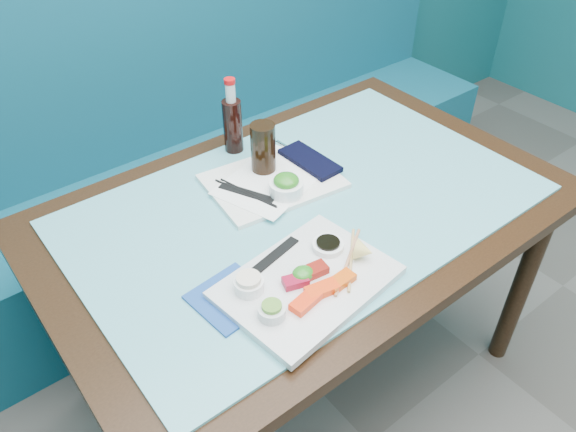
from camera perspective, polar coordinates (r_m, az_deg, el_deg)
booth_bench at (r=2.31m, az=-11.74°, el=3.88°), size 3.00×0.56×1.17m
dining_table at (r=1.56m, az=1.79°, el=-1.35°), size 1.40×0.90×0.75m
glass_top at (r=1.51m, az=1.86°, el=1.17°), size 1.22×0.76×0.01m
sashimi_plate at (r=1.27m, az=1.96°, el=-6.76°), size 0.41×0.32×0.02m
salmon_left at (r=1.21m, az=1.81°, el=-8.69°), size 0.08×0.05×0.02m
salmon_mid at (r=1.23m, az=3.47°, el=-7.47°), size 0.08×0.05×0.02m
salmon_right at (r=1.25m, az=5.36°, el=-6.57°), size 0.07×0.04×0.02m
tuna_left at (r=1.25m, az=0.76°, el=-6.65°), size 0.06×0.05×0.02m
tuna_right at (r=1.27m, az=2.70°, el=-5.53°), size 0.06×0.04×0.02m
seaweed_garnish at (r=1.26m, az=1.51°, el=-5.87°), size 0.05×0.05×0.03m
ramekin_wasabi at (r=1.18m, az=-1.65°, el=-9.67°), size 0.08×0.08×0.03m
wasabi_fill at (r=1.17m, az=-1.67°, el=-9.12°), size 0.05×0.05×0.01m
ramekin_ginger at (r=1.24m, az=-3.98°, el=-7.02°), size 0.08×0.08×0.03m
ginger_fill at (r=1.22m, az=-4.02°, el=-6.39°), size 0.07×0.07×0.01m
soy_dish at (r=1.34m, az=4.08°, el=-3.02°), size 0.09×0.09×0.02m
soy_fill at (r=1.33m, az=4.10°, el=-2.69°), size 0.06×0.06×0.01m
lemon_wedge at (r=1.31m, az=7.75°, el=-3.56°), size 0.06×0.06×0.05m
chopstick_sleeve at (r=1.32m, az=-1.46°, el=-4.10°), size 0.16×0.06×0.00m
wooden_chopstick_a at (r=1.31m, az=6.12°, el=-4.54°), size 0.20×0.13×0.01m
wooden_chopstick_b at (r=1.31m, az=6.44°, el=-4.37°), size 0.16×0.15×0.01m
serving_tray at (r=1.57m, az=-1.58°, el=3.56°), size 0.38×0.30×0.01m
paper_placemat at (r=1.57m, az=-1.58°, el=3.78°), size 0.36×0.30×0.00m
seaweed_bowl at (r=1.50m, az=-0.18°, el=2.88°), size 0.11×0.11×0.04m
seaweed_salad at (r=1.49m, az=-0.18°, el=3.62°), size 0.08×0.08×0.03m
cola_glass at (r=1.57m, az=-2.54°, el=6.94°), size 0.09×0.09×0.14m
navy_pouch at (r=1.63m, az=2.23°, el=5.66°), size 0.09×0.20×0.01m
fork at (r=1.70m, az=-0.21°, el=7.07°), size 0.02×0.08×0.01m
black_chopstick_a at (r=1.52m, az=-4.35°, el=2.31°), size 0.06×0.20×0.01m
black_chopstick_b at (r=1.52m, az=-4.10°, el=2.42°), size 0.05×0.19×0.01m
tray_sleeve at (r=1.52m, az=-4.23°, el=2.35°), size 0.10×0.16×0.00m
cola_bottle_body at (r=1.69m, az=-5.63°, el=9.08°), size 0.07×0.07×0.16m
cola_bottle_neck at (r=1.64m, az=-5.87°, el=12.38°), size 0.03×0.03×0.06m
cola_bottle_cap at (r=1.62m, az=-5.96°, el=13.47°), size 0.04×0.04×0.01m
blue_napkin at (r=1.26m, az=-5.81°, el=-8.26°), size 0.17×0.17×0.01m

